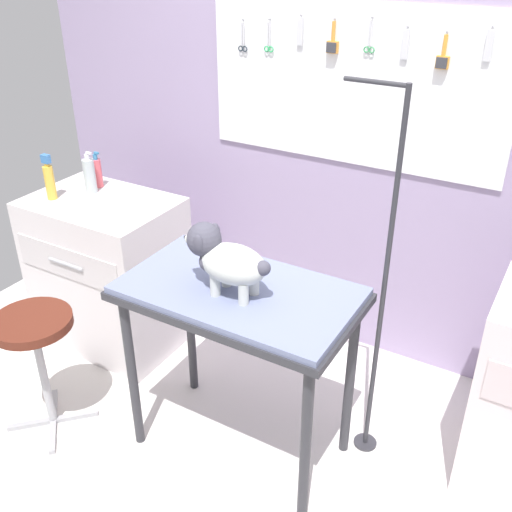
{
  "coord_description": "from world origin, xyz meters",
  "views": [
    {
      "loc": [
        1.05,
        -1.55,
        2.18
      ],
      "look_at": [
        -0.02,
        0.28,
        1.01
      ],
      "focal_mm": 41.48,
      "sensor_mm": 36.0,
      "label": 1
    }
  ],
  "objects_px": {
    "counter_left": "(109,272)",
    "detangler_spray": "(97,172)",
    "stool": "(35,338)",
    "grooming_table": "(239,308)",
    "grooming_arm": "(380,304)",
    "dog": "(225,259)"
  },
  "relations": [
    {
      "from": "counter_left",
      "to": "dog",
      "type": "bearing_deg",
      "value": -20.93
    },
    {
      "from": "grooming_arm",
      "to": "detangler_spray",
      "type": "bearing_deg",
      "value": 173.23
    },
    {
      "from": "grooming_table",
      "to": "dog",
      "type": "bearing_deg",
      "value": -119.35
    },
    {
      "from": "dog",
      "to": "counter_left",
      "type": "distance_m",
      "value": 1.3
    },
    {
      "from": "detangler_spray",
      "to": "stool",
      "type": "bearing_deg",
      "value": -67.54
    },
    {
      "from": "grooming_arm",
      "to": "grooming_table",
      "type": "bearing_deg",
      "value": -149.04
    },
    {
      "from": "grooming_arm",
      "to": "counter_left",
      "type": "relative_size",
      "value": 1.91
    },
    {
      "from": "stool",
      "to": "detangler_spray",
      "type": "bearing_deg",
      "value": 112.46
    },
    {
      "from": "stool",
      "to": "grooming_arm",
      "type": "bearing_deg",
      "value": 25.18
    },
    {
      "from": "counter_left",
      "to": "detangler_spray",
      "type": "relative_size",
      "value": 4.34
    },
    {
      "from": "grooming_table",
      "to": "grooming_arm",
      "type": "height_order",
      "value": "grooming_arm"
    },
    {
      "from": "grooming_table",
      "to": "dog",
      "type": "xyz_separation_m",
      "value": [
        -0.03,
        -0.05,
        0.25
      ]
    },
    {
      "from": "dog",
      "to": "detangler_spray",
      "type": "xyz_separation_m",
      "value": [
        -1.22,
        0.57,
        -0.06
      ]
    },
    {
      "from": "grooming_table",
      "to": "detangler_spray",
      "type": "distance_m",
      "value": 1.37
    },
    {
      "from": "stool",
      "to": "detangler_spray",
      "type": "distance_m",
      "value": 1.04
    },
    {
      "from": "grooming_arm",
      "to": "detangler_spray",
      "type": "relative_size",
      "value": 8.29
    },
    {
      "from": "grooming_arm",
      "to": "stool",
      "type": "xyz_separation_m",
      "value": [
        -1.4,
        -0.66,
        -0.28
      ]
    },
    {
      "from": "detangler_spray",
      "to": "dog",
      "type": "bearing_deg",
      "value": -24.8
    },
    {
      "from": "dog",
      "to": "stool",
      "type": "height_order",
      "value": "dog"
    },
    {
      "from": "dog",
      "to": "stool",
      "type": "xyz_separation_m",
      "value": [
        -0.86,
        -0.3,
        -0.52
      ]
    },
    {
      "from": "grooming_table",
      "to": "detangler_spray",
      "type": "height_order",
      "value": "detangler_spray"
    },
    {
      "from": "grooming_arm",
      "to": "dog",
      "type": "distance_m",
      "value": 0.69
    }
  ]
}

